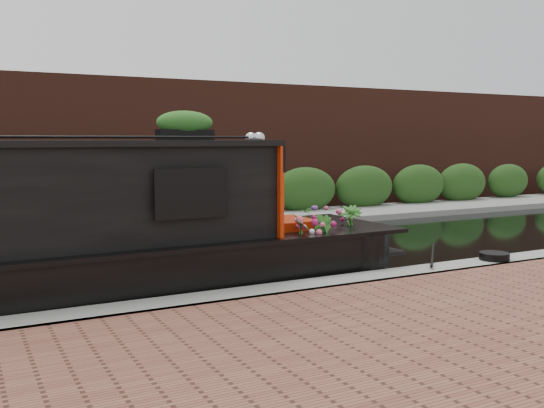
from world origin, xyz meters
name	(u,v)px	position (x,y,z in m)	size (l,w,h in m)	color
ground	(239,258)	(0.00, 0.00, 0.00)	(80.00, 80.00, 0.00)	black
near_bank_coping	(335,298)	(0.00, -3.30, 0.00)	(40.00, 0.60, 0.50)	gray
far_bank_path	(169,229)	(0.00, 4.20, 0.00)	(40.00, 2.40, 0.34)	gray
far_hedge	(159,225)	(0.00, 5.10, 0.00)	(40.00, 1.10, 2.80)	#214517
far_brick_wall	(137,216)	(0.00, 7.20, 0.00)	(40.00, 1.00, 8.00)	#4A2219
rope_fender	(374,259)	(1.74, -1.90, 0.16)	(0.33, 0.33, 0.36)	brown
coiled_mooring_rope	(494,256)	(3.19, -3.27, 0.31)	(0.49, 0.49, 0.12)	black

